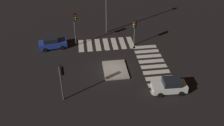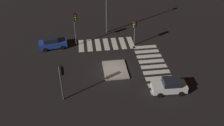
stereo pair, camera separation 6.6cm
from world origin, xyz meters
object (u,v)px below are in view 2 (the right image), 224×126
at_px(traffic_island, 115,70).
at_px(car_white, 170,86).
at_px(car_blue, 52,43).
at_px(traffic_light_west, 61,75).
at_px(traffic_light_east, 135,27).
at_px(traffic_light_north, 75,22).

relative_size(traffic_island, car_white, 1.00).
xyz_separation_m(car_blue, traffic_light_west, (-10.34, -1.76, 2.33)).
height_order(traffic_island, traffic_light_west, traffic_light_west).
bearing_deg(traffic_island, traffic_light_east, -31.91).
bearing_deg(traffic_island, traffic_light_west, 125.38).
distance_m(traffic_light_north, traffic_light_west, 10.62).
xyz_separation_m(traffic_light_north, traffic_light_east, (-1.02, -7.71, -0.75)).
xyz_separation_m(car_white, traffic_light_west, (0.37, 10.96, 2.33)).
height_order(car_white, traffic_light_north, traffic_light_north).
height_order(car_blue, traffic_light_east, traffic_light_east).
relative_size(car_blue, traffic_light_west, 0.93).
bearing_deg(traffic_island, traffic_light_north, 34.67).
bearing_deg(traffic_light_west, car_white, -39.92).
relative_size(car_white, traffic_light_west, 0.91).
bearing_deg(traffic_light_north, traffic_light_west, -40.81).
height_order(traffic_light_north, traffic_light_west, traffic_light_north).
bearing_deg(traffic_light_east, traffic_light_north, -62.24).
xyz_separation_m(traffic_light_north, traffic_light_west, (-10.51, 1.47, -0.46)).
relative_size(car_white, car_blue, 0.97).
distance_m(car_white, traffic_light_east, 10.23).
distance_m(traffic_light_north, traffic_light_east, 7.81).
height_order(traffic_light_west, traffic_light_east, traffic_light_west).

